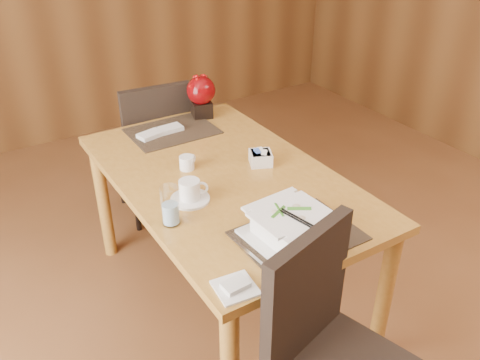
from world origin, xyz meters
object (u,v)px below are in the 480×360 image
creamer_jug (187,163)px  far_chair (154,144)px  near_chair (330,347)px  sugar_caddy (261,158)px  dining_table (225,193)px  water_glass (170,206)px  bread_plate (235,288)px  soup_setting (290,226)px  berry_decor (201,94)px  coffee_cup (190,192)px

creamer_jug → far_chair: bearing=56.6°
creamer_jug → near_chair: bearing=-111.8°
creamer_jug → sugar_caddy: size_ratio=0.87×
dining_table → water_glass: size_ratio=9.08×
creamer_jug → bread_plate: 0.85m
bread_plate → near_chair: size_ratio=0.14×
soup_setting → sugar_caddy: bearing=62.7°
dining_table → berry_decor: size_ratio=6.31×
dining_table → near_chair: 0.90m
creamer_jug → sugar_caddy: (0.32, -0.14, -0.00)m
bread_plate → far_chair: 1.63m
coffee_cup → soup_setting: bearing=-66.3°
creamer_jug → near_chair: size_ratio=0.09×
water_glass → near_chair: size_ratio=0.17×
dining_table → water_glass: bearing=-149.5°
soup_setting → water_glass: bearing=131.7°
dining_table → sugar_caddy: 0.24m
bread_plate → near_chair: near_chair is taller
coffee_cup → bread_plate: size_ratio=1.26×
dining_table → near_chair: (-0.11, -0.89, -0.12)m
water_glass → bread_plate: bearing=-87.8°
bread_plate → dining_table: bearing=62.2°
sugar_caddy → berry_decor: bearing=87.2°
coffee_cup → creamer_jug: 0.27m
sugar_caddy → berry_decor: berry_decor is taller
bread_plate → far_chair: size_ratio=0.14×
coffee_cup → near_chair: bearing=-80.9°
sugar_caddy → far_chair: bearing=101.0°
berry_decor → near_chair: bearing=-102.4°
near_chair → dining_table: bearing=67.5°
dining_table → bread_plate: 0.76m
water_glass → creamer_jug: water_glass is taller
dining_table → bread_plate: bearing=-117.8°
water_glass → berry_decor: bearing=55.1°
coffee_cup → berry_decor: size_ratio=0.70×
far_chair → sugar_caddy: bearing=106.3°
creamer_jug → water_glass: bearing=-147.4°
soup_setting → berry_decor: size_ratio=1.31×
near_chair → far_chair: 1.79m
dining_table → sugar_caddy: sugar_caddy is taller
far_chair → bread_plate: bearing=81.7°
soup_setting → near_chair: size_ratio=0.33×
dining_table → sugar_caddy: size_ratio=14.76×
dining_table → bread_plate: (-0.35, -0.67, 0.10)m
berry_decor → near_chair: berry_decor is taller
berry_decor → bread_plate: size_ratio=1.80×
dining_table → berry_decor: bearing=70.2°
dining_table → creamer_jug: bearing=130.0°
water_glass → far_chair: 1.22m
water_glass → sugar_caddy: size_ratio=1.63×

